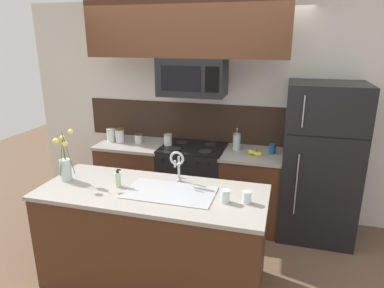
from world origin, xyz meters
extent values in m
plane|color=brown|center=(0.00, 0.00, 0.00)|extent=(10.00, 10.00, 0.00)
cube|color=silver|center=(0.30, 1.28, 1.30)|extent=(5.20, 0.10, 2.60)
cube|color=#332319|center=(0.00, 1.22, 1.15)|extent=(3.02, 0.01, 0.48)
cube|color=#4C2B19|center=(-0.78, 0.90, 0.44)|extent=(0.80, 0.62, 0.88)
cube|color=#9E998E|center=(-0.78, 0.90, 0.89)|extent=(0.83, 0.65, 0.03)
cube|color=#4C2B19|center=(0.71, 0.90, 0.44)|extent=(0.66, 0.62, 0.88)
cube|color=#9E998E|center=(0.71, 0.90, 0.89)|extent=(0.69, 0.65, 0.03)
cube|color=black|center=(0.00, 0.90, 0.46)|extent=(0.76, 0.62, 0.91)
cube|color=black|center=(0.00, 0.90, 0.92)|extent=(0.76, 0.62, 0.01)
cylinder|color=black|center=(-0.18, 0.76, 0.93)|extent=(0.15, 0.15, 0.01)
cylinder|color=black|center=(0.18, 0.76, 0.93)|extent=(0.15, 0.15, 0.01)
cylinder|color=black|center=(-0.18, 1.04, 0.93)|extent=(0.15, 0.15, 0.01)
cylinder|color=black|center=(0.18, 1.04, 0.93)|extent=(0.15, 0.15, 0.01)
cylinder|color=black|center=(-0.27, 0.58, 0.85)|extent=(0.03, 0.02, 0.03)
cylinder|color=black|center=(-0.14, 0.58, 0.85)|extent=(0.03, 0.02, 0.03)
cylinder|color=black|center=(0.00, 0.58, 0.85)|extent=(0.03, 0.02, 0.03)
cylinder|color=black|center=(0.14, 0.58, 0.85)|extent=(0.03, 0.02, 0.03)
cylinder|color=black|center=(0.27, 0.58, 0.85)|extent=(0.03, 0.02, 0.03)
cube|color=black|center=(0.00, 0.88, 1.75)|extent=(0.74, 0.40, 0.42)
cube|color=black|center=(-0.07, 0.68, 1.75)|extent=(0.45, 0.00, 0.27)
cube|color=black|center=(0.27, 0.68, 1.75)|extent=(0.15, 0.00, 0.27)
cube|color=#4C2B19|center=(-0.07, 0.85, 2.26)|extent=(2.22, 0.34, 0.60)
cube|color=black|center=(1.44, 0.92, 0.87)|extent=(0.80, 0.72, 1.73)
cube|color=black|center=(1.44, 0.56, 1.25)|extent=(0.76, 0.00, 0.01)
cylinder|color=#99999E|center=(1.20, 0.54, 1.49)|extent=(0.01, 0.01, 0.31)
cylinder|color=#99999E|center=(1.20, 0.54, 0.73)|extent=(0.01, 0.01, 0.66)
cylinder|color=silver|center=(-1.08, 0.90, 0.98)|extent=(0.11, 0.11, 0.14)
cylinder|color=#B2B2B7|center=(-1.08, 0.90, 1.06)|extent=(0.10, 0.10, 0.02)
cylinder|color=silver|center=(-0.94, 0.87, 0.99)|extent=(0.11, 0.11, 0.16)
cylinder|color=#4C331E|center=(-0.94, 0.87, 1.08)|extent=(0.11, 0.11, 0.02)
cylinder|color=silver|center=(-0.71, 0.91, 0.96)|extent=(0.10, 0.10, 0.10)
cylinder|color=#4C331E|center=(-0.71, 0.91, 1.02)|extent=(0.09, 0.09, 0.01)
cylinder|color=silver|center=(-0.31, 0.89, 0.98)|extent=(0.10, 0.10, 0.13)
cylinder|color=#B2B2B7|center=(-0.31, 0.89, 1.05)|extent=(0.10, 0.10, 0.01)
ellipsoid|color=yellow|center=(0.73, 0.83, 0.93)|extent=(0.16, 0.12, 0.05)
ellipsoid|color=yellow|center=(0.74, 0.85, 0.93)|extent=(0.18, 0.09, 0.07)
ellipsoid|color=yellow|center=(0.75, 0.83, 0.93)|extent=(0.17, 0.04, 0.05)
ellipsoid|color=yellow|center=(0.75, 0.85, 0.93)|extent=(0.18, 0.09, 0.07)
ellipsoid|color=yellow|center=(0.76, 0.83, 0.93)|extent=(0.17, 0.12, 0.06)
cylinder|color=brown|center=(0.75, 0.84, 0.96)|extent=(0.02, 0.02, 0.03)
cylinder|color=silver|center=(0.51, 0.96, 1.00)|extent=(0.09, 0.09, 0.18)
cylinder|color=#A3A3AA|center=(0.51, 0.96, 1.10)|extent=(0.08, 0.08, 0.02)
cylinder|color=#A3A3AA|center=(0.51, 0.96, 1.14)|extent=(0.01, 0.01, 0.05)
sphere|color=#A3A3AA|center=(0.51, 0.96, 1.17)|extent=(0.02, 0.02, 0.02)
cylinder|color=#1E5184|center=(0.92, 0.95, 0.97)|extent=(0.08, 0.08, 0.11)
cube|color=#4C2B19|center=(-0.02, -0.35, 0.44)|extent=(1.94, 0.78, 0.88)
cube|color=#9E998E|center=(-0.02, -0.35, 0.89)|extent=(1.97, 0.81, 0.03)
cube|color=#ADAFB5|center=(0.14, -0.35, 0.91)|extent=(0.76, 0.43, 0.01)
cube|color=#ADAFB5|center=(-0.03, -0.35, 0.84)|extent=(0.30, 0.33, 0.15)
cube|color=#ADAFB5|center=(0.32, -0.35, 0.84)|extent=(0.30, 0.33, 0.15)
cylinder|color=#B7BABF|center=(0.14, -0.10, 0.92)|extent=(0.04, 0.04, 0.02)
cylinder|color=#B7BABF|center=(0.14, -0.10, 1.04)|extent=(0.02, 0.02, 0.22)
torus|color=#B7BABF|center=(0.14, -0.15, 1.15)|extent=(0.13, 0.02, 0.13)
cylinder|color=#B7BABF|center=(0.14, -0.21, 1.12)|extent=(0.02, 0.02, 0.06)
cube|color=#B7BABF|center=(0.18, -0.10, 0.95)|extent=(0.07, 0.01, 0.01)
cylinder|color=beige|center=(-0.34, -0.35, 0.98)|extent=(0.05, 0.05, 0.13)
cylinder|color=black|center=(-0.34, -0.35, 1.05)|extent=(0.02, 0.02, 0.02)
cube|color=black|center=(-0.32, -0.35, 1.07)|extent=(0.03, 0.01, 0.01)
cylinder|color=silver|center=(0.62, -0.40, 0.96)|extent=(0.07, 0.07, 0.10)
cylinder|color=silver|center=(0.79, -0.36, 0.96)|extent=(0.07, 0.07, 0.10)
cylinder|color=silver|center=(-0.86, -0.35, 1.01)|extent=(0.10, 0.10, 0.20)
cylinder|color=silver|center=(-0.86, -0.35, 0.95)|extent=(0.09, 0.09, 0.06)
cylinder|color=#386B2D|center=(-0.82, -0.34, 1.17)|extent=(0.09, 0.02, 0.40)
sphere|color=#EFE066|center=(-0.78, -0.33, 1.37)|extent=(0.05, 0.05, 0.05)
cylinder|color=#386B2D|center=(-0.87, -0.38, 1.14)|extent=(0.02, 0.08, 0.33)
sphere|color=#EFE066|center=(-0.88, -0.42, 1.30)|extent=(0.06, 0.06, 0.06)
cylinder|color=#386B2D|center=(-0.87, -0.34, 1.14)|extent=(0.02, 0.02, 0.34)
sphere|color=#EFE066|center=(-0.87, -0.33, 1.31)|extent=(0.05, 0.05, 0.05)
cylinder|color=#386B2D|center=(-0.86, -0.34, 1.11)|extent=(0.01, 0.02, 0.29)
sphere|color=#EFE066|center=(-0.86, -0.33, 1.26)|extent=(0.06, 0.06, 0.06)
camera|label=1|loc=(1.04, -2.85, 2.16)|focal=32.00mm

